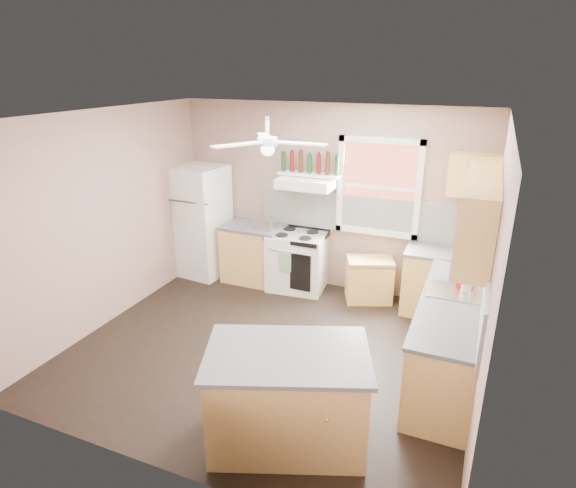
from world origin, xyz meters
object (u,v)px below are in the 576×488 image
at_px(toaster, 265,224).
at_px(island, 287,399).
at_px(refrigerator, 201,221).
at_px(stove, 297,261).
at_px(cart, 369,280).

distance_m(toaster, island, 3.30).
distance_m(refrigerator, toaster, 1.15).
xyz_separation_m(refrigerator, toaster, (1.14, -0.06, 0.12)).
height_order(refrigerator, island, refrigerator).
xyz_separation_m(refrigerator, stove, (1.61, 0.05, -0.44)).
xyz_separation_m(toaster, island, (1.56, -2.85, -0.56)).
distance_m(stove, cart, 1.10).
xyz_separation_m(refrigerator, cart, (2.70, 0.07, -0.56)).
height_order(toaster, stove, toaster).
bearing_deg(toaster, island, -55.07).
bearing_deg(refrigerator, toaster, 2.63).
bearing_deg(island, stove, 89.28).
relative_size(stove, cart, 1.36).
bearing_deg(refrigerator, cart, 7.15).
height_order(toaster, island, toaster).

